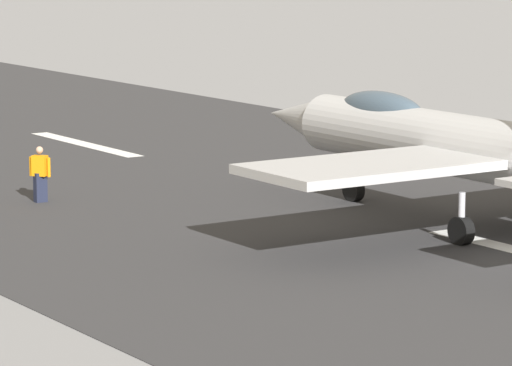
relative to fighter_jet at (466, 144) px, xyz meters
The scene contains 2 objects.
fighter_jet is the anchor object (origin of this frame).
crew_person 12.97m from the fighter_jet, 37.94° to the left, with size 0.58×0.49×1.71m.
Camera 1 is at (-27.28, 26.86, 8.06)m, focal length 107.56 mm.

